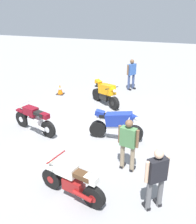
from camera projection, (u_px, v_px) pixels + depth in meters
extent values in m
plane|color=gray|center=(105.00, 125.00, 10.78)|extent=(40.00, 40.00, 0.00)
cylinder|color=black|center=(52.00, 178.00, 7.22)|extent=(0.33, 0.62, 0.60)
cylinder|color=black|center=(94.00, 197.00, 6.55)|extent=(0.33, 0.62, 0.60)
cylinder|color=maroon|center=(52.00, 178.00, 7.22)|extent=(0.23, 0.25, 0.21)
cylinder|color=maroon|center=(94.00, 197.00, 6.55)|extent=(0.23, 0.25, 0.21)
cube|color=maroon|center=(74.00, 185.00, 6.82)|extent=(0.43, 0.62, 0.32)
cube|color=white|center=(67.00, 169.00, 6.75)|extent=(0.47, 0.63, 0.30)
cube|color=white|center=(51.00, 168.00, 7.08)|extent=(0.28, 0.47, 0.08)
cube|color=#4C331E|center=(81.00, 175.00, 6.52)|extent=(0.42, 0.65, 0.12)
cube|color=white|center=(91.00, 180.00, 6.38)|extent=(0.30, 0.37, 0.18)
cylinder|color=maroon|center=(82.00, 196.00, 6.51)|extent=(0.27, 0.56, 0.16)
cylinder|color=maroon|center=(56.00, 157.00, 6.81)|extent=(0.68, 0.24, 0.04)
sphere|color=silver|center=(50.00, 161.00, 7.00)|extent=(0.16, 0.16, 0.16)
cylinder|color=black|center=(135.00, 133.00, 9.49)|extent=(0.17, 0.60, 0.60)
cylinder|color=black|center=(98.00, 129.00, 9.79)|extent=(0.24, 0.60, 0.60)
cylinder|color=silver|center=(135.00, 133.00, 9.49)|extent=(0.18, 0.21, 0.21)
cylinder|color=silver|center=(98.00, 129.00, 9.79)|extent=(0.18, 0.21, 0.21)
cube|color=silver|center=(115.00, 129.00, 9.61)|extent=(0.29, 0.57, 0.32)
cube|color=navy|center=(119.00, 119.00, 9.41)|extent=(0.38, 0.99, 0.57)
cone|color=navy|center=(134.00, 117.00, 9.23)|extent=(0.35, 0.36, 0.39)
cube|color=black|center=(108.00, 116.00, 9.47)|extent=(0.27, 0.61, 0.12)
cube|color=navy|center=(100.00, 113.00, 9.51)|extent=(0.23, 0.35, 0.23)
cylinder|color=silver|center=(101.00, 119.00, 9.50)|extent=(0.10, 0.40, 0.17)
cylinder|color=silver|center=(102.00, 117.00, 9.64)|extent=(0.10, 0.40, 0.17)
cylinder|color=silver|center=(130.00, 116.00, 9.26)|extent=(0.70, 0.05, 0.04)
sphere|color=silver|center=(136.00, 118.00, 9.23)|extent=(0.16, 0.16, 0.16)
cylinder|color=black|center=(22.00, 119.00, 10.52)|extent=(0.33, 0.64, 0.64)
cylinder|color=black|center=(48.00, 129.00, 9.74)|extent=(0.33, 0.64, 0.64)
cylinder|color=silver|center=(22.00, 119.00, 10.52)|extent=(0.21, 0.26, 0.22)
cylinder|color=silver|center=(48.00, 129.00, 9.74)|extent=(0.21, 0.26, 0.22)
cube|color=silver|center=(35.00, 122.00, 10.06)|extent=(0.46, 0.62, 0.32)
cube|color=maroon|center=(31.00, 111.00, 10.00)|extent=(0.49, 0.64, 0.30)
cube|color=maroon|center=(21.00, 111.00, 10.37)|extent=(0.30, 0.47, 0.08)
cube|color=black|center=(39.00, 113.00, 9.75)|extent=(0.45, 0.65, 0.12)
cube|color=maroon|center=(45.00, 116.00, 9.60)|extent=(0.32, 0.38, 0.18)
cylinder|color=silver|center=(40.00, 128.00, 9.74)|extent=(0.29, 0.56, 0.16)
cylinder|color=silver|center=(24.00, 103.00, 10.08)|extent=(0.67, 0.28, 0.04)
sphere|color=silver|center=(21.00, 106.00, 10.28)|extent=(0.16, 0.16, 0.16)
cylinder|color=black|center=(114.00, 103.00, 12.05)|extent=(0.51, 0.56, 0.60)
cylinder|color=black|center=(98.00, 94.00, 13.07)|extent=(0.56, 0.60, 0.60)
cylinder|color=black|center=(114.00, 103.00, 12.05)|extent=(0.27, 0.28, 0.21)
cylinder|color=black|center=(98.00, 94.00, 13.07)|extent=(0.27, 0.28, 0.21)
cube|color=black|center=(105.00, 96.00, 12.56)|extent=(0.58, 0.61, 0.32)
cube|color=orange|center=(107.00, 89.00, 12.28)|extent=(0.92, 0.98, 0.57)
cone|color=orange|center=(114.00, 89.00, 11.82)|extent=(0.49, 0.49, 0.39)
cube|color=black|center=(102.00, 85.00, 12.55)|extent=(0.59, 0.62, 0.12)
cube|color=orange|center=(98.00, 82.00, 12.75)|extent=(0.39, 0.41, 0.23)
cylinder|color=black|center=(98.00, 86.00, 12.74)|extent=(0.33, 0.36, 0.17)
cylinder|color=black|center=(100.00, 86.00, 12.82)|extent=(0.33, 0.36, 0.17)
cylinder|color=black|center=(112.00, 88.00, 11.92)|extent=(0.55, 0.48, 0.04)
sphere|color=silver|center=(115.00, 91.00, 11.78)|extent=(0.16, 0.16, 0.16)
cylinder|color=#59595B|center=(160.00, 192.00, 6.54)|extent=(0.18, 0.18, 0.84)
cube|color=black|center=(157.00, 202.00, 6.75)|extent=(0.26, 0.24, 0.08)
cylinder|color=#59595B|center=(149.00, 196.00, 6.42)|extent=(0.18, 0.18, 0.84)
cube|color=black|center=(146.00, 206.00, 6.63)|extent=(0.26, 0.24, 0.08)
cube|color=black|center=(157.00, 170.00, 6.19)|extent=(0.47, 0.50, 0.59)
cylinder|color=#D8AD8C|center=(167.00, 166.00, 6.28)|extent=(0.13, 0.13, 0.56)
cylinder|color=#D8AD8C|center=(147.00, 172.00, 6.08)|extent=(0.13, 0.13, 0.56)
sphere|color=#D8AD8C|center=(159.00, 154.00, 6.01)|extent=(0.23, 0.23, 0.23)
cylinder|color=#384772|center=(129.00, 82.00, 14.45)|extent=(0.18, 0.18, 0.82)
cube|color=black|center=(129.00, 89.00, 14.55)|extent=(0.24, 0.27, 0.08)
cylinder|color=#384772|center=(133.00, 81.00, 14.62)|extent=(0.18, 0.18, 0.82)
cube|color=black|center=(134.00, 88.00, 14.73)|extent=(0.24, 0.27, 0.08)
cube|color=#3359A5|center=(132.00, 69.00, 14.25)|extent=(0.50, 0.46, 0.58)
cylinder|color=brown|center=(128.00, 70.00, 14.09)|extent=(0.13, 0.13, 0.54)
cylinder|color=brown|center=(135.00, 68.00, 14.39)|extent=(0.13, 0.13, 0.54)
sphere|color=brown|center=(132.00, 61.00, 14.07)|extent=(0.22, 0.22, 0.22)
cylinder|color=gray|center=(132.00, 159.00, 7.83)|extent=(0.16, 0.16, 0.82)
cube|color=black|center=(132.00, 169.00, 8.03)|extent=(0.28, 0.17, 0.08)
cylinder|color=gray|center=(122.00, 156.00, 7.99)|extent=(0.16, 0.16, 0.82)
cube|color=black|center=(123.00, 165.00, 8.19)|extent=(0.28, 0.17, 0.08)
cube|color=#4C7F4C|center=(128.00, 137.00, 7.62)|extent=(0.33, 0.50, 0.58)
cylinder|color=brown|center=(137.00, 139.00, 7.48)|extent=(0.11, 0.11, 0.55)
cylinder|color=brown|center=(120.00, 134.00, 7.74)|extent=(0.11, 0.11, 0.55)
sphere|color=brown|center=(129.00, 123.00, 7.44)|extent=(0.22, 0.22, 0.22)
cube|color=black|center=(60.00, 94.00, 13.96)|extent=(0.36, 0.36, 0.03)
cone|color=orange|center=(60.00, 89.00, 13.85)|extent=(0.28, 0.28, 0.50)
cylinder|color=white|center=(60.00, 88.00, 13.83)|extent=(0.19, 0.19, 0.08)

